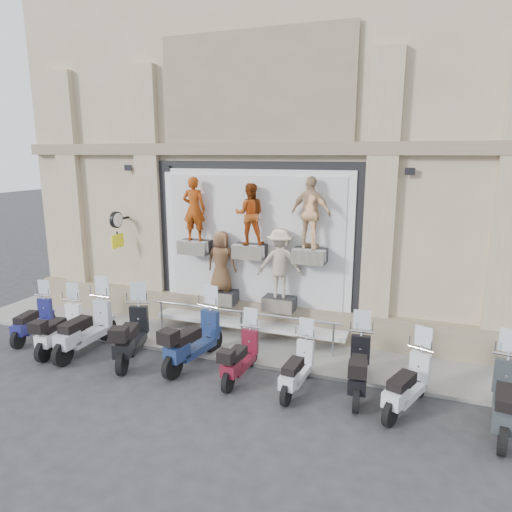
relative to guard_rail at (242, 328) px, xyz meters
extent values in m
plane|color=#2C2C2F|center=(0.00, -2.00, -0.47)|extent=(90.00, 90.00, 0.00)
cube|color=#999791|center=(0.00, 0.10, -0.43)|extent=(16.00, 2.20, 0.08)
cube|color=black|center=(0.00, 0.96, 1.93)|extent=(5.60, 0.10, 4.30)
cube|color=white|center=(0.00, 0.90, 1.93)|extent=(5.10, 0.06, 3.90)
cube|color=white|center=(0.00, 0.86, 1.93)|extent=(4.70, 0.04, 3.60)
cube|color=white|center=(0.00, 0.55, -0.05)|extent=(5.10, 0.75, 0.10)
cube|color=#28282B|center=(-1.55, 0.59, 1.86)|extent=(0.80, 0.50, 0.35)
imported|color=#AD420E|center=(-1.55, 0.59, 2.87)|extent=(0.65, 0.46, 1.66)
cube|color=#28282B|center=(0.00, 0.59, 1.86)|extent=(0.80, 0.50, 0.35)
imported|color=#883A11|center=(0.00, 0.59, 2.80)|extent=(0.89, 0.78, 1.53)
cube|color=#28282B|center=(1.55, 0.59, 1.86)|extent=(0.80, 0.50, 0.35)
imported|color=#DDB483|center=(1.55, 0.59, 2.90)|extent=(1.09, 0.66, 1.73)
cube|color=#28282B|center=(-0.80, 0.59, 0.56)|extent=(0.80, 0.50, 0.35)
imported|color=brown|center=(-0.80, 0.59, 1.53)|extent=(0.80, 0.55, 1.59)
cube|color=#28282B|center=(0.80, 0.59, 0.56)|extent=(0.80, 0.50, 0.35)
imported|color=beige|center=(0.80, 0.59, 1.61)|extent=(1.27, 0.95, 1.75)
cube|color=black|center=(-3.90, 0.72, 2.49)|extent=(0.06, 0.56, 0.06)
cylinder|color=black|center=(-3.90, 0.45, 2.49)|extent=(0.10, 0.46, 0.46)
cube|color=#FFF816|center=(-3.90, 0.45, 1.89)|extent=(0.04, 0.50, 0.38)
camera|label=1|loc=(4.04, -9.93, 4.27)|focal=32.00mm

